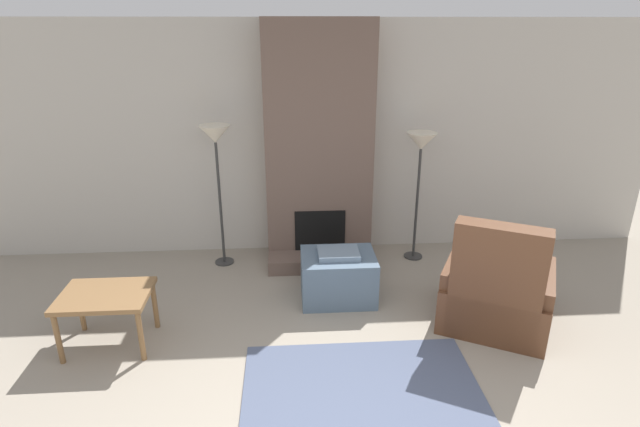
# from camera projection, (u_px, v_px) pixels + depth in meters

# --- Properties ---
(wall_back) EXTENTS (7.89, 0.06, 2.60)m
(wall_back) POSITION_uv_depth(u_px,v_px,m) (317.00, 140.00, 5.62)
(wall_back) COLOR #BCB7AD
(wall_back) RESTS_ON ground_plane
(fireplace) EXTENTS (1.15, 0.74, 2.60)m
(fireplace) POSITION_uv_depth(u_px,v_px,m) (319.00, 151.00, 5.41)
(fireplace) COLOR brown
(fireplace) RESTS_ON ground_plane
(ottoman) EXTENTS (0.71, 0.55, 0.51)m
(ottoman) POSITION_uv_depth(u_px,v_px,m) (338.00, 276.00, 4.85)
(ottoman) COLOR slate
(ottoman) RESTS_ON ground_plane
(armchair) EXTENTS (1.19, 1.18, 1.06)m
(armchair) POSITION_uv_depth(u_px,v_px,m) (496.00, 295.00, 4.37)
(armchair) COLOR brown
(armchair) RESTS_ON ground_plane
(side_table) EXTENTS (0.72, 0.54, 0.49)m
(side_table) POSITION_uv_depth(u_px,v_px,m) (106.00, 300.00, 4.07)
(side_table) COLOR brown
(side_table) RESTS_ON ground_plane
(floor_lamp_left) EXTENTS (0.33, 0.33, 1.56)m
(floor_lamp_left) POSITION_uv_depth(u_px,v_px,m) (216.00, 143.00, 5.16)
(floor_lamp_left) COLOR #333333
(floor_lamp_left) RESTS_ON ground_plane
(floor_lamp_right) EXTENTS (0.33, 0.33, 1.46)m
(floor_lamp_right) POSITION_uv_depth(u_px,v_px,m) (421.00, 149.00, 5.34)
(floor_lamp_right) COLOR #333333
(floor_lamp_right) RESTS_ON ground_plane
(area_rug) EXTENTS (1.76, 1.29, 0.01)m
(area_rug) POSITION_uv_depth(u_px,v_px,m) (363.00, 396.00, 3.62)
(area_rug) COLOR #4C5670
(area_rug) RESTS_ON ground_plane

